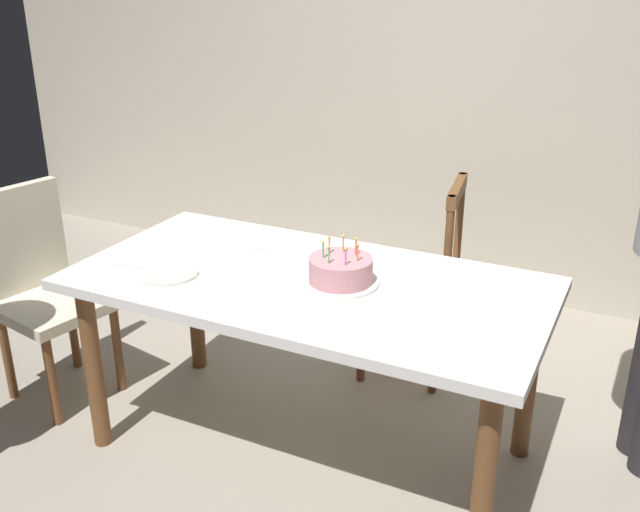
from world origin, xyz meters
The scene contains 10 objects.
ground centered at (0.00, 0.00, 0.00)m, with size 6.40×6.40×0.00m, color #9E9384.
back_wall centered at (0.00, 1.85, 1.30)m, with size 6.40×0.10×2.60m, color beige.
dining_table centered at (0.00, 0.00, 0.66)m, with size 1.76×0.89×0.75m.
birthday_cake centered at (0.13, 0.01, 0.80)m, with size 0.28×0.28×0.17m.
plate_near_celebrant centered at (-0.48, -0.20, 0.76)m, with size 0.22×0.22×0.01m, color silver.
plate_far_side centered at (-0.09, 0.20, 0.76)m, with size 0.22×0.22×0.01m, color silver.
fork_near_celebrant centered at (-0.64, -0.20, 0.76)m, with size 0.18×0.02×0.01m, color silver.
fork_far_side centered at (-0.25, 0.18, 0.76)m, with size 0.18×0.02×0.01m, color silver.
chair_spindle_back centered at (0.16, 0.77, 0.46)m, with size 0.50×0.50×0.95m.
chair_upholstered centered at (-1.27, -0.11, 0.53)m, with size 0.52×0.52×0.95m.
Camera 1 is at (1.11, -2.17, 1.83)m, focal length 40.43 mm.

